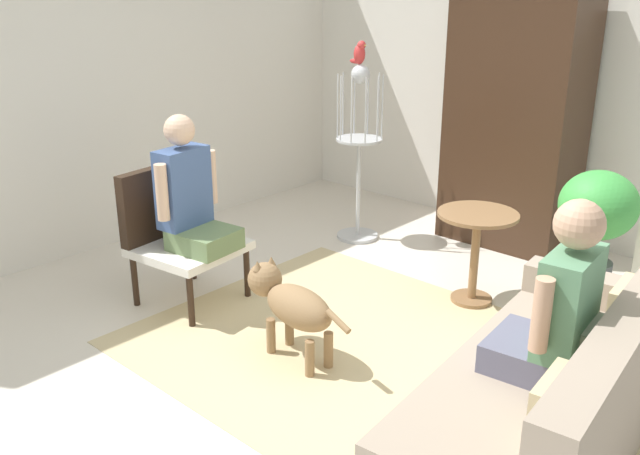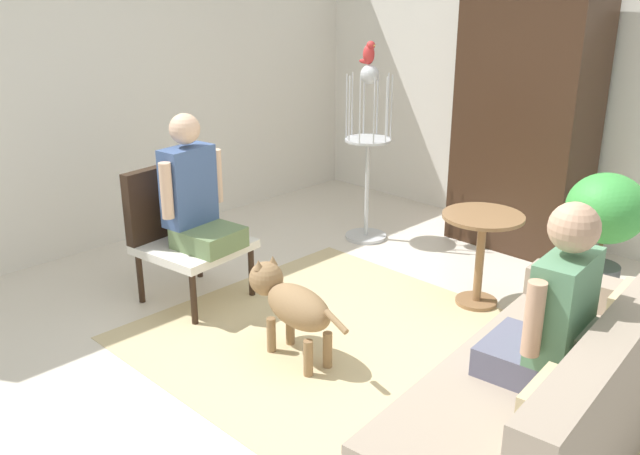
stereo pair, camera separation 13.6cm
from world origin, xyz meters
name	(u,v)px [view 1 (the left image)]	position (x,y,z in m)	size (l,w,h in m)	color
ground_plane	(366,349)	(0.00, 0.00, 0.00)	(6.59, 6.59, 0.00)	beige
back_wall	(575,78)	(0.00, 2.67, 1.38)	(6.09, 0.12, 2.76)	silver
left_wall	(132,76)	(-2.81, 0.30, 1.38)	(0.12, 5.83, 2.76)	silver
area_rug	(382,359)	(0.15, -0.03, 0.00)	(3.00, 2.19, 0.01)	#C6B284
couch	(553,399)	(1.27, -0.18, 0.30)	(1.02, 2.01, 0.83)	gray
armchair	(174,227)	(-1.47, -0.32, 0.53)	(0.72, 0.73, 0.94)	black
person_on_couch	(558,306)	(1.24, -0.21, 0.79)	(0.46, 0.55, 0.85)	slate
person_on_armchair	(189,196)	(-1.31, -0.30, 0.79)	(0.50, 0.53, 0.90)	#637B4F
round_end_table	(476,241)	(0.13, 1.03, 0.46)	(0.55, 0.55, 0.66)	olive
dog	(291,303)	(-0.29, -0.36, 0.35)	(0.85, 0.29, 0.56)	olive
bird_cage_stand	(359,154)	(-1.28, 1.46, 0.75)	(0.39, 0.39, 1.50)	silver
parrot	(360,53)	(-1.30, 1.46, 1.59)	(0.17, 0.10, 0.19)	red
potted_plant	(597,218)	(0.71, 1.60, 0.62)	(0.53, 0.53, 0.95)	#4C5156
armoire_cabinet	(515,120)	(-0.29, 2.26, 1.06)	(1.05, 0.56, 2.12)	#382316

